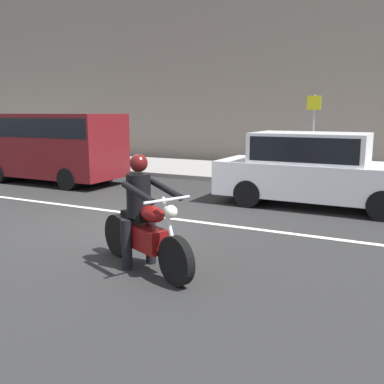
% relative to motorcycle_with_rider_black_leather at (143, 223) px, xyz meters
% --- Properties ---
extents(ground_plane, '(80.00, 80.00, 0.00)m').
position_rel_motorcycle_with_rider_black_leather_xyz_m(ground_plane, '(-1.78, 1.81, -0.66)').
color(ground_plane, '#262626').
extents(sidewalk_slab, '(40.00, 4.40, 0.14)m').
position_rel_motorcycle_with_rider_black_leather_xyz_m(sidewalk_slab, '(-1.78, 9.81, -0.59)').
color(sidewalk_slab, gray).
rests_on(sidewalk_slab, ground_plane).
extents(lane_marking_stripe, '(18.00, 0.14, 0.01)m').
position_rel_motorcycle_with_rider_black_leather_xyz_m(lane_marking_stripe, '(-1.33, 2.71, -0.66)').
color(lane_marking_stripe, silver).
rests_on(lane_marking_stripe, ground_plane).
extents(motorcycle_with_rider_black_leather, '(2.01, 1.06, 1.62)m').
position_rel_motorcycle_with_rider_black_leather_xyz_m(motorcycle_with_rider_black_leather, '(0.00, 0.00, 0.00)').
color(motorcycle_with_rider_black_leather, black).
rests_on(motorcycle_with_rider_black_leather, ground_plane).
extents(parked_sedan_white, '(4.67, 1.82, 1.72)m').
position_rel_motorcycle_with_rider_black_leather_xyz_m(parked_sedan_white, '(1.26, 5.30, 0.23)').
color(parked_sedan_white, silver).
rests_on(parked_sedan_white, ground_plane).
extents(parked_van_maroon, '(4.61, 1.96, 2.14)m').
position_rel_motorcycle_with_rider_black_leather_xyz_m(parked_van_maroon, '(-6.84, 5.16, 0.59)').
color(parked_van_maroon, maroon).
rests_on(parked_van_maroon, ground_plane).
extents(street_sign_post, '(0.44, 0.08, 2.59)m').
position_rel_motorcycle_with_rider_black_leather_xyz_m(street_sign_post, '(0.32, 9.36, 1.05)').
color(street_sign_post, gray).
rests_on(street_sign_post, sidewalk_slab).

